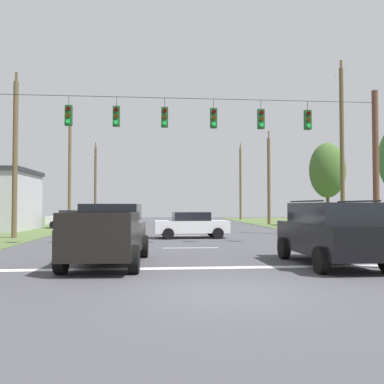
{
  "coord_description": "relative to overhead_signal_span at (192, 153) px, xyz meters",
  "views": [
    {
      "loc": [
        -1.54,
        -9.02,
        1.88
      ],
      "look_at": [
        0.45,
        14.09,
        2.66
      ],
      "focal_mm": 38.72,
      "sensor_mm": 36.0,
      "label": 1
    }
  ],
  "objects": [
    {
      "name": "lane_dash_1",
      "position": [
        -0.15,
        6.61,
        -4.4
      ],
      "size": [
        2.5,
        0.15,
        0.01
      ],
      "primitive_type": "cube",
      "rotation": [
        0.0,
        0.0,
        1.57
      ],
      "color": "white",
      "rests_on": "ground"
    },
    {
      "name": "utility_pole_far_left",
      "position": [
        -9.89,
        5.24,
        0.44
      ],
      "size": [
        0.29,
        1.6,
        9.72
      ],
      "color": "brown",
      "rests_on": "ground"
    },
    {
      "name": "pickup_truck",
      "position": [
        -3.22,
        -5.92,
        -3.43
      ],
      "size": [
        2.48,
        5.49,
        1.95
      ],
      "color": "black",
      "rests_on": "ground"
    },
    {
      "name": "suv_black",
      "position": [
        3.82,
        -6.78,
        -3.34
      ],
      "size": [
        2.25,
        4.82,
        2.05
      ],
      "color": "black",
      "rests_on": "ground"
    },
    {
      "name": "ground_plane",
      "position": [
        -0.15,
        -10.5,
        -4.4
      ],
      "size": [
        120.0,
        120.0,
        0.0
      ],
      "primitive_type": "plane",
      "color": "#47474C"
    },
    {
      "name": "lane_dash_3",
      "position": [
        -0.15,
        20.62,
        -4.4
      ],
      "size": [
        2.5,
        0.15,
        0.01
      ],
      "primitive_type": "cube",
      "rotation": [
        0.0,
        0.0,
        1.57
      ],
      "color": "white",
      "rests_on": "ground"
    },
    {
      "name": "utility_pole_near_left",
      "position": [
        9.79,
        36.19,
        0.65
      ],
      "size": [
        0.3,
        1.87,
        10.48
      ],
      "color": "brown",
      "rests_on": "ground"
    },
    {
      "name": "utility_pole_distant_right",
      "position": [
        -10.02,
        21.07,
        0.7
      ],
      "size": [
        0.29,
        1.64,
        10.47
      ],
      "color": "brown",
      "rests_on": "ground"
    },
    {
      "name": "lane_dash_0",
      "position": [
        -0.15,
        -0.99,
        -4.4
      ],
      "size": [
        2.5,
        0.15,
        0.01
      ],
      "primitive_type": "cube",
      "rotation": [
        0.0,
        0.0,
        1.57
      ],
      "color": "white",
      "rests_on": "ground"
    },
    {
      "name": "utility_pole_distant_left",
      "position": [
        -10.0,
        37.81,
        0.8
      ],
      "size": [
        0.33,
        1.71,
        10.58
      ],
      "color": "brown",
      "rests_on": "ground"
    },
    {
      "name": "distant_car_oncoming",
      "position": [
        -8.56,
        16.0,
        -3.61
      ],
      "size": [
        4.45,
        2.35,
        1.52
      ],
      "color": "silver",
      "rests_on": "ground"
    },
    {
      "name": "stop_bar_stripe",
      "position": [
        -0.15,
        -6.99,
        -4.4
      ],
      "size": [
        15.5,
        0.45,
        0.01
      ],
      "primitive_type": "cube",
      "color": "white",
      "rests_on": "ground"
    },
    {
      "name": "utility_pole_far_right",
      "position": [
        9.74,
        21.71,
        0.13
      ],
      "size": [
        0.32,
        1.96,
        9.55
      ],
      "color": "brown",
      "rests_on": "ground"
    },
    {
      "name": "distant_car_crossing_white",
      "position": [
        0.35,
        4.71,
        -3.61
      ],
      "size": [
        4.39,
        2.21,
        1.52
      ],
      "color": "silver",
      "rests_on": "ground"
    },
    {
      "name": "utility_pole_mid_right",
      "position": [
        9.99,
        5.56,
        1.08
      ],
      "size": [
        0.27,
        1.56,
        11.14
      ],
      "color": "brown",
      "rests_on": "ground"
    },
    {
      "name": "lane_dash_4",
      "position": [
        -0.15,
        29.14,
        -4.4
      ],
      "size": [
        2.5,
        0.15,
        0.01
      ],
      "primitive_type": "cube",
      "rotation": [
        0.0,
        0.0,
        1.57
      ],
      "color": "white",
      "rests_on": "ground"
    },
    {
      "name": "lane_dash_2",
      "position": [
        -0.15,
        13.28,
        -4.4
      ],
      "size": [
        2.5,
        0.15,
        0.01
      ],
      "primitive_type": "cube",
      "rotation": [
        0.0,
        0.0,
        1.57
      ],
      "color": "white",
      "rests_on": "ground"
    },
    {
      "name": "tree_roadside_left",
      "position": [
        13.91,
        17.02,
        0.73
      ],
      "size": [
        3.25,
        3.25,
        7.67
      ],
      "color": "brown",
      "rests_on": "ground"
    },
    {
      "name": "overhead_signal_span",
      "position": [
        0.0,
        0.0,
        0.0
      ],
      "size": [
        18.47,
        0.31,
        7.62
      ],
      "color": "brown",
      "rests_on": "ground"
    }
  ]
}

